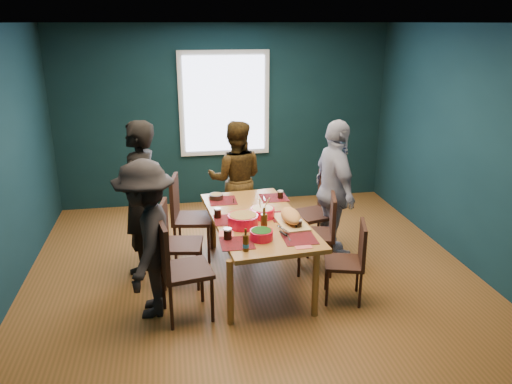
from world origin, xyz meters
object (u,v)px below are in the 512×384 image
person_back (236,179)px  bowl_herbs (261,234)px  chair_left_mid (173,237)px  person_far_left (140,198)px  dining_table (257,224)px  cutting_board (291,217)px  chair_right_near (352,256)px  bowl_salad (243,220)px  person_near_left (147,240)px  chair_right_far (321,206)px  bowl_dumpling (263,212)px  chair_right_mid (323,228)px  person_right (335,191)px  chair_left_near (176,263)px  chair_left_far (184,211)px

person_back → bowl_herbs: 1.81m
chair_left_mid → person_far_left: size_ratio=0.53×
dining_table → chair_left_mid: bearing=172.4°
bowl_herbs → cutting_board: (0.38, 0.35, 0.01)m
chair_right_near → bowl_herbs: bearing=-168.6°
bowl_salad → person_near_left: bearing=-162.4°
chair_right_far → bowl_dumpling: (-0.84, -0.60, 0.20)m
person_far_left → chair_right_near: bearing=86.1°
chair_right_mid → bowl_herbs: bearing=-130.0°
chair_right_near → person_near_left: bearing=-167.4°
dining_table → bowl_salad: 0.31m
chair_left_mid → person_near_left: 0.64m
person_back → person_right: bearing=149.5°
chair_left_near → bowl_herbs: (0.83, 0.10, 0.18)m
chair_left_mid → cutting_board: (1.22, -0.24, 0.24)m
chair_right_mid → person_right: (0.23, 0.33, 0.31)m
person_near_left → dining_table: bearing=120.6°
chair_right_far → person_near_left: size_ratio=0.63×
chair_left_near → person_right: (1.87, 1.02, 0.25)m
chair_left_near → chair_right_far: chair_left_near is taller
chair_left_far → chair_right_mid: chair_left_far is taller
person_right → bowl_herbs: size_ratio=7.40×
chair_left_near → cutting_board: bearing=10.3°
chair_right_far → person_far_left: bearing=169.9°
chair_left_near → cutting_board: 1.31m
bowl_dumpling → person_right: bearing=20.4°
person_far_left → person_back: size_ratio=1.13×
person_far_left → person_back: 1.45m
person_back → bowl_salad: person_back is taller
chair_right_far → bowl_herbs: 1.53m
person_far_left → dining_table: bearing=93.8°
dining_table → chair_left_mid: chair_left_mid is taller
chair_right_near → chair_left_far: bearing=157.4°
chair_right_far → chair_left_mid: bearing=-177.3°
chair_left_near → person_near_left: size_ratio=0.65×
dining_table → bowl_dumpling: bearing=11.2°
person_far_left → cutting_board: (1.56, -0.63, -0.09)m
bowl_salad → cutting_board: cutting_board is taller
bowl_herbs → chair_right_near: bearing=-4.6°
chair_right_mid → dining_table: bearing=-163.4°
chair_right_far → dining_table: bearing=-160.8°
chair_left_far → chair_right_near: bearing=-29.3°
bowl_dumpling → person_far_left: bearing=162.5°
person_far_left → bowl_salad: (1.06, -0.63, -0.09)m
chair_right_near → chair_left_near: bearing=-163.0°
chair_right_mid → chair_right_near: bearing=-66.8°
chair_right_far → person_back: person_back is taller
chair_right_far → person_back: 1.18m
chair_right_far → bowl_dumpling: chair_right_far is taller
bowl_salad → cutting_board: size_ratio=0.48×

